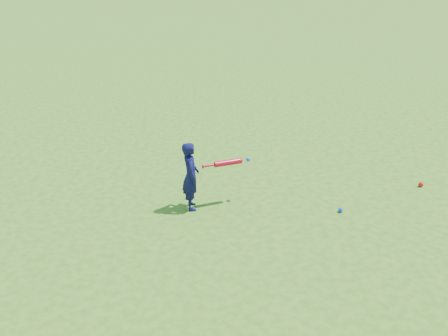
% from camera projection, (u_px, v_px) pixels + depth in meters
% --- Properties ---
extents(ground, '(80.00, 80.00, 0.00)m').
position_uv_depth(ground, '(187.00, 195.00, 7.50)').
color(ground, '#3D721B').
rests_on(ground, ground).
extents(child, '(0.30, 0.40, 0.99)m').
position_uv_depth(child, '(191.00, 176.00, 6.93)').
color(child, '#0F0E41').
rests_on(child, ground).
extents(ground_ball_red, '(0.08, 0.08, 0.08)m').
position_uv_depth(ground_ball_red, '(421.00, 184.00, 7.75)').
color(ground_ball_red, red).
rests_on(ground_ball_red, ground).
extents(ground_ball_blue, '(0.07, 0.07, 0.07)m').
position_uv_depth(ground_ball_blue, '(340.00, 210.00, 6.98)').
color(ground_ball_blue, '#0D34ED').
rests_on(ground_ball_blue, ground).
extents(bat_swing, '(0.68, 0.33, 0.08)m').
position_uv_depth(bat_swing, '(230.00, 162.00, 7.03)').
color(bat_swing, red).
rests_on(bat_swing, ground).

